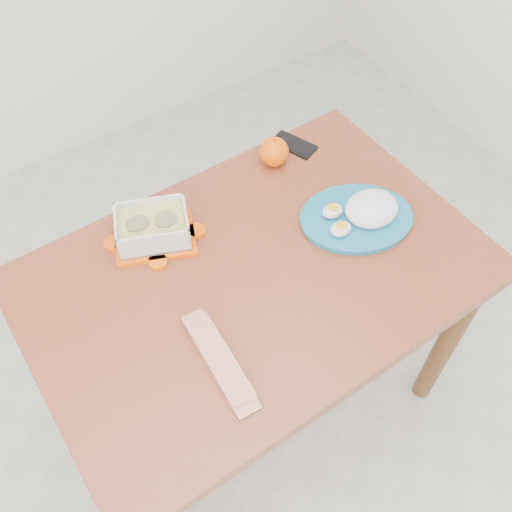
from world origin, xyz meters
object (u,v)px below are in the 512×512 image
rice_plate (361,213)px  smartphone (294,145)px  dining_table (256,296)px  food_container (153,228)px  orange_fruit (274,152)px

rice_plate → smartphone: bearing=110.0°
dining_table → food_container: (-0.16, 0.22, 0.15)m
dining_table → rice_plate: 0.34m
orange_fruit → smartphone: orange_fruit is taller
orange_fruit → smartphone: bearing=17.0°
dining_table → rice_plate: bearing=-3.3°
food_container → rice_plate: bearing=-4.4°
rice_plate → smartphone: (0.02, 0.33, -0.02)m
food_container → smartphone: (0.49, 0.09, -0.04)m
smartphone → dining_table: bearing=-159.0°
food_container → smartphone: food_container is taller
food_container → orange_fruit: 0.41m
dining_table → orange_fruit: (0.25, 0.29, 0.15)m
food_container → orange_fruit: bearing=30.9°
dining_table → rice_plate: rice_plate is taller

